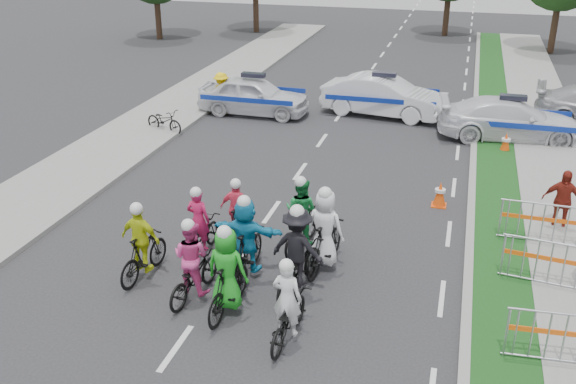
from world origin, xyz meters
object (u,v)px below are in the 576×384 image
(rider_3, at_px, (142,249))
(rider_8, at_px, (301,221))
(barrier_0, at_px, (564,341))
(rider_9, at_px, (238,218))
(barrier_1, at_px, (550,266))
(cone_1, at_px, (506,143))
(police_car_0, at_px, (254,96))
(rider_6, at_px, (200,232))
(police_car_2, at_px, (510,119))
(spectator_2, at_px, (562,201))
(rider_7, at_px, (325,237))
(cone_0, at_px, (440,194))
(rider_0, at_px, (288,313))
(parked_bike, at_px, (164,121))
(rider_5, at_px, (246,242))
(rider_1, at_px, (228,279))
(rider_4, at_px, (298,258))
(police_car_1, at_px, (383,96))
(barrier_2, at_px, (542,225))
(rider_2, at_px, (193,268))
(marshal_hiviz, at_px, (222,93))

(rider_3, distance_m, rider_8, 3.69)
(barrier_0, bearing_deg, rider_9, 157.81)
(barrier_1, height_order, cone_1, barrier_1)
(cone_1, bearing_deg, police_car_0, 168.28)
(rider_6, relative_size, police_car_2, 0.36)
(spectator_2, bearing_deg, rider_7, -139.93)
(barrier_1, distance_m, cone_0, 4.39)
(rider_6, xyz_separation_m, rider_7, (2.89, 0.17, 0.20))
(rider_0, xyz_separation_m, cone_1, (4.18, 11.64, -0.25))
(rider_6, xyz_separation_m, spectator_2, (8.10, 3.54, 0.23))
(cone_0, bearing_deg, parked_bike, 159.25)
(cone_1, bearing_deg, rider_8, -120.94)
(rider_5, xyz_separation_m, police_car_0, (-3.70, 11.59, -0.08))
(rider_3, distance_m, rider_5, 2.23)
(rider_5, distance_m, police_car_0, 12.17)
(rider_9, height_order, cone_1, rider_9)
(spectator_2, bearing_deg, rider_8, -149.65)
(rider_9, relative_size, cone_1, 2.43)
(rider_1, height_order, rider_8, rider_1)
(rider_4, relative_size, police_car_1, 0.44)
(spectator_2, bearing_deg, parked_bike, 167.95)
(rider_7, xyz_separation_m, barrier_2, (4.72, 2.40, -0.22))
(rider_4, relative_size, parked_bike, 1.28)
(rider_8, bearing_deg, rider_2, 68.75)
(rider_2, relative_size, rider_6, 1.06)
(barrier_2, xyz_separation_m, cone_1, (-0.61, 6.51, -0.22))
(rider_1, height_order, police_car_2, rider_1)
(parked_bike, bearing_deg, cone_1, -66.20)
(rider_5, distance_m, spectator_2, 7.92)
(rider_6, bearing_deg, rider_9, -124.38)
(rider_1, xyz_separation_m, rider_6, (-1.44, 2.00, -0.18))
(rider_1, relative_size, rider_5, 1.01)
(spectator_2, distance_m, barrier_1, 2.98)
(rider_7, height_order, rider_8, rider_7)
(rider_1, distance_m, rider_8, 3.07)
(rider_6, xyz_separation_m, barrier_1, (7.61, 0.62, -0.02))
(rider_7, xyz_separation_m, rider_9, (-2.25, 0.64, -0.12))
(rider_5, relative_size, police_car_0, 0.45)
(rider_6, bearing_deg, cone_1, -123.71)
(marshal_hiviz, height_order, barrier_1, marshal_hiviz)
(rider_4, xyz_separation_m, rider_8, (-0.41, 1.86, -0.09))
(rider_1, bearing_deg, spectator_2, -135.98)
(rider_8, distance_m, barrier_1, 5.48)
(police_car_1, xyz_separation_m, cone_1, (4.49, -3.11, -0.43))
(rider_0, relative_size, rider_5, 0.91)
(police_car_1, xyz_separation_m, parked_bike, (-7.27, -4.17, -0.34))
(police_car_2, distance_m, barrier_0, 12.62)
(rider_0, bearing_deg, police_car_2, -103.67)
(rider_8, xyz_separation_m, spectator_2, (5.95, 2.55, 0.12))
(rider_3, height_order, police_car_0, rider_3)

